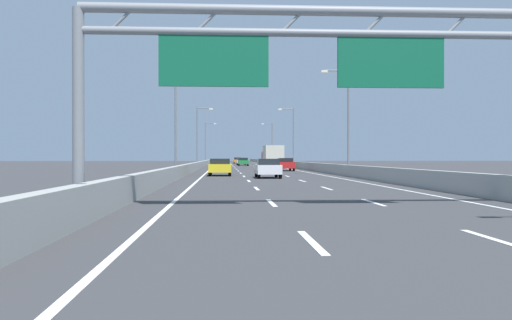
% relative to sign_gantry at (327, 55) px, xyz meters
% --- Properties ---
extents(ground_plane, '(260.00, 260.00, 0.00)m').
position_rel_sign_gantry_xyz_m(ground_plane, '(0.23, 80.56, -4.81)').
color(ground_plane, '#38383A').
extents(lane_dash_left_1, '(0.16, 3.00, 0.01)m').
position_rel_sign_gantry_xyz_m(lane_dash_left_1, '(-1.57, -6.94, -4.81)').
color(lane_dash_left_1, white).
rests_on(lane_dash_left_1, ground_plane).
extents(lane_dash_left_2, '(0.16, 3.00, 0.01)m').
position_rel_sign_gantry_xyz_m(lane_dash_left_2, '(-1.57, 2.06, -4.81)').
color(lane_dash_left_2, white).
rests_on(lane_dash_left_2, ground_plane).
extents(lane_dash_left_3, '(0.16, 3.00, 0.01)m').
position_rel_sign_gantry_xyz_m(lane_dash_left_3, '(-1.57, 11.06, -4.81)').
color(lane_dash_left_3, white).
rests_on(lane_dash_left_3, ground_plane).
extents(lane_dash_left_4, '(0.16, 3.00, 0.01)m').
position_rel_sign_gantry_xyz_m(lane_dash_left_4, '(-1.57, 20.06, -4.81)').
color(lane_dash_left_4, white).
rests_on(lane_dash_left_4, ground_plane).
extents(lane_dash_left_5, '(0.16, 3.00, 0.01)m').
position_rel_sign_gantry_xyz_m(lane_dash_left_5, '(-1.57, 29.06, -4.81)').
color(lane_dash_left_5, white).
rests_on(lane_dash_left_5, ground_plane).
extents(lane_dash_left_6, '(0.16, 3.00, 0.01)m').
position_rel_sign_gantry_xyz_m(lane_dash_left_6, '(-1.57, 38.06, -4.81)').
color(lane_dash_left_6, white).
rests_on(lane_dash_left_6, ground_plane).
extents(lane_dash_left_7, '(0.16, 3.00, 0.01)m').
position_rel_sign_gantry_xyz_m(lane_dash_left_7, '(-1.57, 47.06, -4.81)').
color(lane_dash_left_7, white).
rests_on(lane_dash_left_7, ground_plane).
extents(lane_dash_left_8, '(0.16, 3.00, 0.01)m').
position_rel_sign_gantry_xyz_m(lane_dash_left_8, '(-1.57, 56.06, -4.81)').
color(lane_dash_left_8, white).
rests_on(lane_dash_left_8, ground_plane).
extents(lane_dash_left_9, '(0.16, 3.00, 0.01)m').
position_rel_sign_gantry_xyz_m(lane_dash_left_9, '(-1.57, 65.06, -4.81)').
color(lane_dash_left_9, white).
rests_on(lane_dash_left_9, ground_plane).
extents(lane_dash_left_10, '(0.16, 3.00, 0.01)m').
position_rel_sign_gantry_xyz_m(lane_dash_left_10, '(-1.57, 74.06, -4.81)').
color(lane_dash_left_10, white).
rests_on(lane_dash_left_10, ground_plane).
extents(lane_dash_left_11, '(0.16, 3.00, 0.01)m').
position_rel_sign_gantry_xyz_m(lane_dash_left_11, '(-1.57, 83.06, -4.81)').
color(lane_dash_left_11, white).
rests_on(lane_dash_left_11, ground_plane).
extents(lane_dash_left_12, '(0.16, 3.00, 0.01)m').
position_rel_sign_gantry_xyz_m(lane_dash_left_12, '(-1.57, 92.06, -4.81)').
color(lane_dash_left_12, white).
rests_on(lane_dash_left_12, ground_plane).
extents(lane_dash_left_13, '(0.16, 3.00, 0.01)m').
position_rel_sign_gantry_xyz_m(lane_dash_left_13, '(-1.57, 101.06, -4.81)').
color(lane_dash_left_13, white).
rests_on(lane_dash_left_13, ground_plane).
extents(lane_dash_left_14, '(0.16, 3.00, 0.01)m').
position_rel_sign_gantry_xyz_m(lane_dash_left_14, '(-1.57, 110.06, -4.81)').
color(lane_dash_left_14, white).
rests_on(lane_dash_left_14, ground_plane).
extents(lane_dash_left_15, '(0.16, 3.00, 0.01)m').
position_rel_sign_gantry_xyz_m(lane_dash_left_15, '(-1.57, 119.06, -4.81)').
color(lane_dash_left_15, white).
rests_on(lane_dash_left_15, ground_plane).
extents(lane_dash_left_16, '(0.16, 3.00, 0.01)m').
position_rel_sign_gantry_xyz_m(lane_dash_left_16, '(-1.57, 128.06, -4.81)').
color(lane_dash_left_16, white).
rests_on(lane_dash_left_16, ground_plane).
extents(lane_dash_left_17, '(0.16, 3.00, 0.01)m').
position_rel_sign_gantry_xyz_m(lane_dash_left_17, '(-1.57, 137.06, -4.81)').
color(lane_dash_left_17, white).
rests_on(lane_dash_left_17, ground_plane).
extents(lane_dash_right_1, '(0.16, 3.00, 0.01)m').
position_rel_sign_gantry_xyz_m(lane_dash_right_1, '(2.03, -6.94, -4.81)').
color(lane_dash_right_1, white).
rests_on(lane_dash_right_1, ground_plane).
extents(lane_dash_right_2, '(0.16, 3.00, 0.01)m').
position_rel_sign_gantry_xyz_m(lane_dash_right_2, '(2.03, 2.06, -4.81)').
color(lane_dash_right_2, white).
rests_on(lane_dash_right_2, ground_plane).
extents(lane_dash_right_3, '(0.16, 3.00, 0.01)m').
position_rel_sign_gantry_xyz_m(lane_dash_right_3, '(2.03, 11.06, -4.81)').
color(lane_dash_right_3, white).
rests_on(lane_dash_right_3, ground_plane).
extents(lane_dash_right_4, '(0.16, 3.00, 0.01)m').
position_rel_sign_gantry_xyz_m(lane_dash_right_4, '(2.03, 20.06, -4.81)').
color(lane_dash_right_4, white).
rests_on(lane_dash_right_4, ground_plane).
extents(lane_dash_right_5, '(0.16, 3.00, 0.01)m').
position_rel_sign_gantry_xyz_m(lane_dash_right_5, '(2.03, 29.06, -4.81)').
color(lane_dash_right_5, white).
rests_on(lane_dash_right_5, ground_plane).
extents(lane_dash_right_6, '(0.16, 3.00, 0.01)m').
position_rel_sign_gantry_xyz_m(lane_dash_right_6, '(2.03, 38.06, -4.81)').
color(lane_dash_right_6, white).
rests_on(lane_dash_right_6, ground_plane).
extents(lane_dash_right_7, '(0.16, 3.00, 0.01)m').
position_rel_sign_gantry_xyz_m(lane_dash_right_7, '(2.03, 47.06, -4.81)').
color(lane_dash_right_7, white).
rests_on(lane_dash_right_7, ground_plane).
extents(lane_dash_right_8, '(0.16, 3.00, 0.01)m').
position_rel_sign_gantry_xyz_m(lane_dash_right_8, '(2.03, 56.06, -4.81)').
color(lane_dash_right_8, white).
rests_on(lane_dash_right_8, ground_plane).
extents(lane_dash_right_9, '(0.16, 3.00, 0.01)m').
position_rel_sign_gantry_xyz_m(lane_dash_right_9, '(2.03, 65.06, -4.81)').
color(lane_dash_right_9, white).
rests_on(lane_dash_right_9, ground_plane).
extents(lane_dash_right_10, '(0.16, 3.00, 0.01)m').
position_rel_sign_gantry_xyz_m(lane_dash_right_10, '(2.03, 74.06, -4.81)').
color(lane_dash_right_10, white).
rests_on(lane_dash_right_10, ground_plane).
extents(lane_dash_right_11, '(0.16, 3.00, 0.01)m').
position_rel_sign_gantry_xyz_m(lane_dash_right_11, '(2.03, 83.06, -4.81)').
color(lane_dash_right_11, white).
rests_on(lane_dash_right_11, ground_plane).
extents(lane_dash_right_12, '(0.16, 3.00, 0.01)m').
position_rel_sign_gantry_xyz_m(lane_dash_right_12, '(2.03, 92.06, -4.81)').
color(lane_dash_right_12, white).
rests_on(lane_dash_right_12, ground_plane).
extents(lane_dash_right_13, '(0.16, 3.00, 0.01)m').
position_rel_sign_gantry_xyz_m(lane_dash_right_13, '(2.03, 101.06, -4.81)').
color(lane_dash_right_13, white).
rests_on(lane_dash_right_13, ground_plane).
extents(lane_dash_right_14, '(0.16, 3.00, 0.01)m').
position_rel_sign_gantry_xyz_m(lane_dash_right_14, '(2.03, 110.06, -4.81)').
color(lane_dash_right_14, white).
rests_on(lane_dash_right_14, ground_plane).
extents(lane_dash_right_15, '(0.16, 3.00, 0.01)m').
position_rel_sign_gantry_xyz_m(lane_dash_right_15, '(2.03, 119.06, -4.81)').
color(lane_dash_right_15, white).
rests_on(lane_dash_right_15, ground_plane).
extents(lane_dash_right_16, '(0.16, 3.00, 0.01)m').
position_rel_sign_gantry_xyz_m(lane_dash_right_16, '(2.03, 128.06, -4.81)').
color(lane_dash_right_16, white).
rests_on(lane_dash_right_16, ground_plane).
extents(lane_dash_right_17, '(0.16, 3.00, 0.01)m').
position_rel_sign_gantry_xyz_m(lane_dash_right_17, '(2.03, 137.06, -4.81)').
color(lane_dash_right_17, white).
rests_on(lane_dash_right_17, ground_plane).
extents(edge_line_left, '(0.16, 176.00, 0.01)m').
position_rel_sign_gantry_xyz_m(edge_line_left, '(-5.02, 68.56, -4.81)').
color(edge_line_left, white).
rests_on(edge_line_left, ground_plane).
extents(edge_line_right, '(0.16, 176.00, 0.01)m').
position_rel_sign_gantry_xyz_m(edge_line_right, '(5.48, 68.56, -4.81)').
color(edge_line_right, white).
rests_on(edge_line_right, ground_plane).
extents(barrier_left, '(0.45, 220.00, 0.95)m').
position_rel_sign_gantry_xyz_m(barrier_left, '(-6.67, 90.56, -4.34)').
color(barrier_left, '#9E9E99').
rests_on(barrier_left, ground_plane).
extents(barrier_right, '(0.45, 220.00, 0.95)m').
position_rel_sign_gantry_xyz_m(barrier_right, '(7.13, 90.56, -4.34)').
color(barrier_right, '#9E9E99').
rests_on(barrier_right, ground_plane).
extents(sign_gantry, '(16.19, 0.36, 6.36)m').
position_rel_sign_gantry_xyz_m(sign_gantry, '(0.00, 0.00, 0.00)').
color(sign_gantry, gray).
rests_on(sign_gantry, ground_plane).
extents(streetlamp_left_mid, '(2.58, 0.28, 9.50)m').
position_rel_sign_gantry_xyz_m(streetlamp_left_mid, '(-7.24, 32.25, 0.59)').
color(streetlamp_left_mid, slate).
rests_on(streetlamp_left_mid, ground_plane).
extents(streetlamp_right_mid, '(2.58, 0.28, 9.50)m').
position_rel_sign_gantry_xyz_m(streetlamp_right_mid, '(7.69, 32.25, 0.59)').
color(streetlamp_right_mid, slate).
rests_on(streetlamp_right_mid, ground_plane).
extents(streetlamp_left_far, '(2.58, 0.28, 9.50)m').
position_rel_sign_gantry_xyz_m(streetlamp_left_far, '(-7.24, 72.06, 0.59)').
color(streetlamp_left_far, slate).
rests_on(streetlamp_left_far, ground_plane).
extents(streetlamp_right_far, '(2.58, 0.28, 9.50)m').
position_rel_sign_gantry_xyz_m(streetlamp_right_far, '(7.69, 72.06, 0.59)').
color(streetlamp_right_far, slate).
rests_on(streetlamp_right_far, ground_plane).
extents(streetlamp_left_distant, '(2.58, 0.28, 9.50)m').
position_rel_sign_gantry_xyz_m(streetlamp_left_distant, '(-7.24, 111.88, 0.59)').
color(streetlamp_left_distant, slate).
rests_on(streetlamp_left_distant, ground_plane).
extents(streetlamp_right_distant, '(2.58, 0.28, 9.50)m').
position_rel_sign_gantry_xyz_m(streetlamp_right_distant, '(7.69, 111.88, 0.59)').
color(streetlamp_right_distant, slate).
rests_on(streetlamp_right_distant, ground_plane).
extents(white_car, '(1.82, 4.21, 1.48)m').
position_rel_sign_gantry_xyz_m(white_car, '(0.15, 25.47, -4.05)').
color(white_car, silver).
rests_on(white_car, ground_plane).
extents(yellow_car, '(1.89, 4.51, 1.47)m').
position_rel_sign_gantry_xyz_m(yellow_car, '(-3.57, 30.90, -4.05)').
color(yellow_car, yellow).
rests_on(yellow_car, ground_plane).
extents(green_car, '(1.85, 4.29, 1.46)m').
position_rel_sign_gantry_xyz_m(green_car, '(0.34, 85.78, -4.05)').
color(green_car, '#1E7A38').
rests_on(green_car, ground_plane).
extents(orange_car, '(1.82, 4.66, 1.50)m').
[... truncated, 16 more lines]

